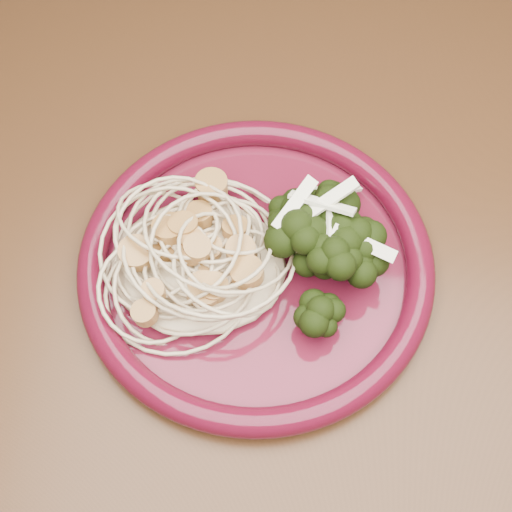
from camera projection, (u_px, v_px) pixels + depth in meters
The scene contains 6 objects.
dining_table at pixel (337, 286), 0.64m from camera, with size 1.20×0.80×0.75m.
dinner_plate at pixel (256, 263), 0.53m from camera, with size 0.30×0.30×0.02m.
spaghetti_pile at pixel (197, 259), 0.52m from camera, with size 0.13×0.11×0.03m, color beige.
scallop_cluster at pixel (194, 234), 0.49m from camera, with size 0.12×0.12×0.04m, color #C08A45, non-canonical shape.
broccoli_pile at pixel (328, 246), 0.51m from camera, with size 0.08×0.13×0.05m, color black.
onion_garnish at pixel (332, 224), 0.49m from camera, with size 0.06×0.09×0.05m, color white, non-canonical shape.
Camera 1 is at (-0.04, -0.30, 1.22)m, focal length 50.00 mm.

